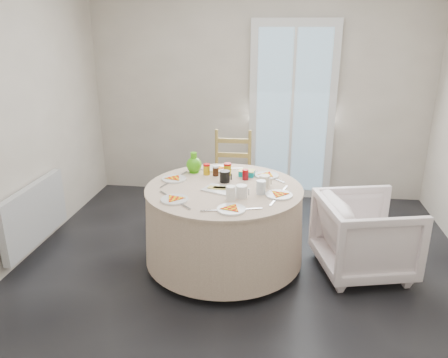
# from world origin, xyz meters

# --- Properties ---
(floor) EXTENTS (4.00, 4.00, 0.00)m
(floor) POSITION_xyz_m (0.00, 0.00, 0.00)
(floor) COLOR black
(floor) RESTS_ON ground
(wall_back) EXTENTS (4.00, 0.02, 2.60)m
(wall_back) POSITION_xyz_m (0.00, 2.00, 1.30)
(wall_back) COLOR #BCB5A3
(wall_back) RESTS_ON floor
(glass_door) EXTENTS (1.00, 0.08, 2.10)m
(glass_door) POSITION_xyz_m (0.40, 1.95, 1.05)
(glass_door) COLOR silver
(glass_door) RESTS_ON floor
(radiator) EXTENTS (0.07, 1.00, 0.55)m
(radiator) POSITION_xyz_m (-1.94, 0.20, 0.38)
(radiator) COLOR silver
(radiator) RESTS_ON floor
(table) EXTENTS (1.37, 1.37, 0.70)m
(table) POSITION_xyz_m (-0.17, 0.22, 0.38)
(table) COLOR beige
(table) RESTS_ON floor
(wooden_chair) EXTENTS (0.44, 0.42, 0.96)m
(wooden_chair) POSITION_xyz_m (-0.23, 1.22, 0.47)
(wooden_chair) COLOR tan
(wooden_chair) RESTS_ON floor
(armchair) EXTENTS (0.84, 0.87, 0.75)m
(armchair) POSITION_xyz_m (1.03, 0.24, 0.39)
(armchair) COLOR white
(armchair) RESTS_ON floor
(place_settings) EXTENTS (1.45, 1.45, 0.02)m
(place_settings) POSITION_xyz_m (-0.17, 0.22, 0.77)
(place_settings) COLOR white
(place_settings) RESTS_ON table
(jar_cluster) EXTENTS (0.47, 0.35, 0.12)m
(jar_cluster) POSITION_xyz_m (-0.20, 0.49, 0.82)
(jar_cluster) COLOR brown
(jar_cluster) RESTS_ON table
(butter_tub) EXTENTS (0.15, 0.12, 0.06)m
(butter_tub) POSITION_xyz_m (-0.01, 0.55, 0.79)
(butter_tub) COLOR #059C9D
(butter_tub) RESTS_ON table
(green_pitcher) EXTENTS (0.17, 0.17, 0.19)m
(green_pitcher) POSITION_xyz_m (-0.51, 0.58, 0.87)
(green_pitcher) COLOR #47B812
(green_pitcher) RESTS_ON table
(cheese_platter) EXTENTS (0.34, 0.28, 0.04)m
(cheese_platter) POSITION_xyz_m (-0.19, 0.15, 0.77)
(cheese_platter) COLOR silver
(cheese_platter) RESTS_ON table
(mugs_glasses) EXTENTS (0.74, 0.74, 0.12)m
(mugs_glasses) POSITION_xyz_m (-0.01, 0.24, 0.81)
(mugs_glasses) COLOR #9D9D9D
(mugs_glasses) RESTS_ON table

